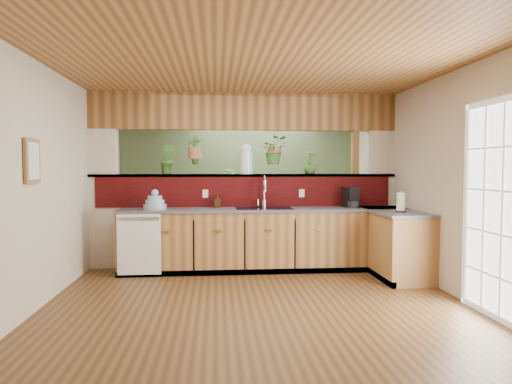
{
  "coord_description": "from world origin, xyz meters",
  "views": [
    {
      "loc": [
        -0.44,
        -5.54,
        1.48
      ],
      "look_at": [
        0.11,
        0.7,
        1.15
      ],
      "focal_mm": 32.0,
      "sensor_mm": 36.0,
      "label": 1
    }
  ],
  "objects": [
    {
      "name": "ground",
      "position": [
        0.0,
        0.0,
        0.0
      ],
      "size": [
        4.6,
        7.0,
        0.01
      ],
      "primitive_type": "cube",
      "color": "#503418",
      "rests_on": "ground"
    },
    {
      "name": "wall_front",
      "position": [
        0.0,
        -3.5,
        1.3
      ],
      "size": [
        4.6,
        0.02,
        2.6
      ],
      "primitive_type": "cube",
      "color": "beige",
      "rests_on": "ground"
    },
    {
      "name": "shelf_plant_b",
      "position": [
        -0.21,
        3.25,
        1.22
      ],
      "size": [
        0.33,
        0.33,
        0.53
      ],
      "primitive_type": "imported",
      "rotation": [
        0.0,
        0.0,
        0.12
      ],
      "color": "#326523",
      "rests_on": "shelving_console"
    },
    {
      "name": "pass_through_partition",
      "position": [
        0.03,
        1.35,
        1.19
      ],
      "size": [
        4.6,
        0.21,
        2.6
      ],
      "color": "beige",
      "rests_on": "ground"
    },
    {
      "name": "soap_dispenser",
      "position": [
        -0.42,
        1.14,
        1.0
      ],
      "size": [
        0.09,
        0.09,
        0.2
      ],
      "primitive_type": "imported",
      "rotation": [
        0.0,
        0.0,
        -0.02
      ],
      "color": "#382514",
      "rests_on": "countertop"
    },
    {
      "name": "ceiling",
      "position": [
        0.0,
        0.0,
        2.6
      ],
      "size": [
        4.6,
        7.0,
        0.01
      ],
      "primitive_type": "cube",
      "color": "brown",
      "rests_on": "ground"
    },
    {
      "name": "wall_right",
      "position": [
        2.3,
        0.0,
        1.3
      ],
      "size": [
        0.02,
        7.0,
        2.6
      ],
      "primitive_type": "cube",
      "color": "beige",
      "rests_on": "ground"
    },
    {
      "name": "header_beam",
      "position": [
        0.0,
        1.35,
        2.33
      ],
      "size": [
        4.6,
        0.15,
        0.55
      ],
      "primitive_type": "cube",
      "color": "brown",
      "rests_on": "ground"
    },
    {
      "name": "glass_jar",
      "position": [
        0.01,
        1.35,
        1.61
      ],
      "size": [
        0.2,
        0.2,
        0.44
      ],
      "color": "silver",
      "rests_on": "pass_through_ledge"
    },
    {
      "name": "french_door",
      "position": [
        2.27,
        -1.3,
        1.05
      ],
      "size": [
        0.06,
        1.02,
        2.16
      ],
      "primitive_type": "cube",
      "color": "white",
      "rests_on": "ground"
    },
    {
      "name": "navy_sink",
      "position": [
        0.25,
        0.98,
        0.82
      ],
      "size": [
        0.82,
        0.5,
        0.18
      ],
      "color": "black",
      "rests_on": "countertop"
    },
    {
      "name": "ledge_plant_left",
      "position": [
        -1.16,
        1.35,
        1.61
      ],
      "size": [
        0.3,
        0.27,
        0.44
      ],
      "primitive_type": "imported",
      "rotation": [
        0.0,
        0.0,
        -0.41
      ],
      "color": "#326523",
      "rests_on": "pass_through_ledge"
    },
    {
      "name": "floor_plant",
      "position": [
        0.81,
        2.61,
        0.34
      ],
      "size": [
        0.77,
        0.72,
        0.68
      ],
      "primitive_type": "imported",
      "rotation": [
        0.0,
        0.0,
        -0.37
      ],
      "color": "#326523",
      "rests_on": "ground"
    },
    {
      "name": "wall_back",
      "position": [
        0.0,
        3.5,
        1.3
      ],
      "size": [
        4.6,
        0.02,
        2.6
      ],
      "primitive_type": "cube",
      "color": "beige",
      "rests_on": "ground"
    },
    {
      "name": "hanging_plant_b",
      "position": [
        0.44,
        1.35,
        1.93
      ],
      "size": [
        0.38,
        0.33,
        0.55
      ],
      "color": "brown",
      "rests_on": "header_beam"
    },
    {
      "name": "faucet",
      "position": [
        0.26,
        1.13,
        1.15
      ],
      "size": [
        0.2,
        0.21,
        0.47
      ],
      "color": "#B7B7B2",
      "rests_on": "countertop"
    },
    {
      "name": "ledge_plant_right",
      "position": [
        0.99,
        1.35,
        1.56
      ],
      "size": [
        0.2,
        0.2,
        0.35
      ],
      "primitive_type": "imported",
      "rotation": [
        0.0,
        0.0,
        0.03
      ],
      "color": "#326523",
      "rests_on": "pass_through_ledge"
    },
    {
      "name": "countertop",
      "position": [
        0.84,
        0.87,
        0.45
      ],
      "size": [
        4.14,
        1.52,
        0.9
      ],
      "color": "brown",
      "rests_on": "ground"
    },
    {
      "name": "pass_through_ledge",
      "position": [
        0.0,
        1.35,
        1.37
      ],
      "size": [
        4.6,
        0.21,
        0.04
      ],
      "primitive_type": "cube",
      "color": "brown",
      "rests_on": "ground"
    },
    {
      "name": "shelf_plant_a",
      "position": [
        -1.04,
        3.25,
        1.15
      ],
      "size": [
        0.2,
        0.14,
        0.38
      ],
      "primitive_type": "imported",
      "rotation": [
        0.0,
        0.0,
        0.0
      ],
      "color": "#326523",
      "rests_on": "shelving_console"
    },
    {
      "name": "paper_towel",
      "position": [
        1.98,
        0.25,
        1.02
      ],
      "size": [
        0.13,
        0.13,
        0.27
      ],
      "color": "black",
      "rests_on": "countertop"
    },
    {
      "name": "dishwasher",
      "position": [
        -1.48,
        0.66,
        0.46
      ],
      "size": [
        0.58,
        0.03,
        0.82
      ],
      "color": "white",
      "rests_on": "ground"
    },
    {
      "name": "wall_left",
      "position": [
        -2.3,
        0.0,
        1.3
      ],
      "size": [
        0.02,
        7.0,
        2.6
      ],
      "primitive_type": "cube",
      "color": "beige",
      "rests_on": "ground"
    },
    {
      "name": "dish_stack",
      "position": [
        -1.3,
        0.95,
        0.99
      ],
      "size": [
        0.32,
        0.32,
        0.28
      ],
      "color": "#94A8C0",
      "rests_on": "countertop"
    },
    {
      "name": "sage_backwall",
      "position": [
        0.0,
        3.48,
        1.3
      ],
      "size": [
        4.55,
        0.02,
        2.55
      ],
      "primitive_type": "cube",
      "color": "#4B5F41",
      "rests_on": "ground"
    },
    {
      "name": "coffee_maker",
      "position": [
        1.53,
        1.02,
        1.04
      ],
      "size": [
        0.16,
        0.27,
        0.3
      ],
      "rotation": [
        0.0,
        0.0,
        0.22
      ],
      "color": "black",
      "rests_on": "countertop"
    },
    {
      "name": "framed_print",
      "position": [
        -2.27,
        -0.8,
        1.55
      ],
      "size": [
        0.04,
        0.35,
        0.45
      ],
      "color": "brown",
      "rests_on": "wall_left"
    },
    {
      "name": "shelving_console",
      "position": [
        -0.48,
        3.25,
        0.5
      ],
      "size": [
        1.41,
        0.68,
        0.91
      ],
      "primitive_type": "cube",
      "rotation": [
        0.0,
        0.0,
        -0.24
      ],
      "color": "black",
      "rests_on": "ground"
    },
    {
      "name": "hanging_plant_a",
      "position": [
        -0.76,
        1.35,
        1.88
      ],
      "size": [
        0.26,
        0.21,
        0.55
      ],
      "color": "brown",
      "rests_on": "header_beam"
    }
  ]
}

